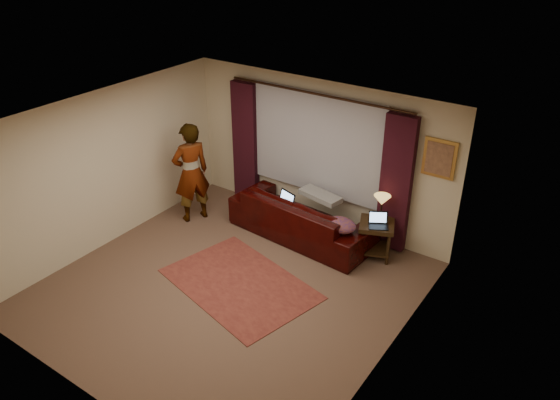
# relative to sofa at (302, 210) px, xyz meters

# --- Properties ---
(floor) EXTENTS (5.00, 5.00, 0.01)m
(floor) POSITION_rel_sofa_xyz_m (-0.09, -1.87, -0.52)
(floor) COLOR brown
(floor) RESTS_ON ground
(ceiling) EXTENTS (5.00, 5.00, 0.02)m
(ceiling) POSITION_rel_sofa_xyz_m (-0.09, -1.87, 2.09)
(ceiling) COLOR silver
(ceiling) RESTS_ON ground
(wall_back) EXTENTS (5.00, 0.02, 2.60)m
(wall_back) POSITION_rel_sofa_xyz_m (-0.09, 0.63, 0.79)
(wall_back) COLOR beige
(wall_back) RESTS_ON ground
(wall_front) EXTENTS (5.00, 0.02, 2.60)m
(wall_front) POSITION_rel_sofa_xyz_m (-0.09, -4.37, 0.79)
(wall_front) COLOR beige
(wall_front) RESTS_ON ground
(wall_left) EXTENTS (0.02, 5.00, 2.60)m
(wall_left) POSITION_rel_sofa_xyz_m (-2.59, -1.87, 0.79)
(wall_left) COLOR beige
(wall_left) RESTS_ON ground
(wall_right) EXTENTS (0.02, 5.00, 2.60)m
(wall_right) POSITION_rel_sofa_xyz_m (2.41, -1.87, 0.79)
(wall_right) COLOR beige
(wall_right) RESTS_ON ground
(sheer_curtain) EXTENTS (2.50, 0.05, 1.80)m
(sheer_curtain) POSITION_rel_sofa_xyz_m (-0.09, 0.57, 0.99)
(sheer_curtain) COLOR #A8A7AF
(sheer_curtain) RESTS_ON wall_back
(drape_left) EXTENTS (0.50, 0.14, 2.30)m
(drape_left) POSITION_rel_sofa_xyz_m (-1.59, 0.52, 0.67)
(drape_left) COLOR black
(drape_left) RESTS_ON floor
(drape_right) EXTENTS (0.50, 0.14, 2.30)m
(drape_right) POSITION_rel_sofa_xyz_m (1.41, 0.52, 0.67)
(drape_right) COLOR black
(drape_right) RESTS_ON floor
(curtain_rod) EXTENTS (0.04, 0.04, 3.40)m
(curtain_rod) POSITION_rel_sofa_xyz_m (-0.09, 0.52, 1.87)
(curtain_rod) COLOR black
(curtain_rod) RESTS_ON wall_back
(picture_frame) EXTENTS (0.50, 0.04, 0.60)m
(picture_frame) POSITION_rel_sofa_xyz_m (2.01, 0.60, 1.24)
(picture_frame) COLOR gold
(picture_frame) RESTS_ON wall_back
(sofa) EXTENTS (2.62, 1.29, 1.02)m
(sofa) POSITION_rel_sofa_xyz_m (0.00, 0.00, 0.00)
(sofa) COLOR black
(sofa) RESTS_ON floor
(throw_blanket) EXTENTS (0.79, 0.44, 0.09)m
(throw_blanket) POSITION_rel_sofa_xyz_m (0.21, 0.23, 0.51)
(throw_blanket) COLOR gray
(throw_blanket) RESTS_ON sofa
(clothing_pile) EXTENTS (0.61, 0.54, 0.22)m
(clothing_pile) POSITION_rel_sofa_xyz_m (0.87, -0.25, 0.11)
(clothing_pile) COLOR brown
(clothing_pile) RESTS_ON sofa
(laptop_sofa) EXTENTS (0.45, 0.48, 0.26)m
(laptop_sofa) POSITION_rel_sofa_xyz_m (-0.33, -0.14, 0.13)
(laptop_sofa) COLOR black
(laptop_sofa) RESTS_ON sofa
(area_rug) EXTENTS (2.56, 2.01, 0.01)m
(area_rug) POSITION_rel_sofa_xyz_m (-0.02, -1.70, -0.51)
(area_rug) COLOR maroon
(area_rug) RESTS_ON floor
(end_table) EXTENTS (0.71, 0.71, 0.62)m
(end_table) POSITION_rel_sofa_xyz_m (1.31, 0.15, -0.20)
(end_table) COLOR black
(end_table) RESTS_ON floor
(tiffany_lamp) EXTENTS (0.32, 0.32, 0.43)m
(tiffany_lamp) POSITION_rel_sofa_xyz_m (1.30, 0.28, 0.32)
(tiffany_lamp) COLOR olive
(tiffany_lamp) RESTS_ON end_table
(laptop_table) EXTENTS (0.42, 0.43, 0.22)m
(laptop_table) POSITION_rel_sofa_xyz_m (1.38, 0.05, 0.22)
(laptop_table) COLOR black
(laptop_table) RESTS_ON end_table
(person) EXTENTS (0.71, 0.71, 1.83)m
(person) POSITION_rel_sofa_xyz_m (-1.94, -0.60, 0.40)
(person) COLOR gray
(person) RESTS_ON floor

